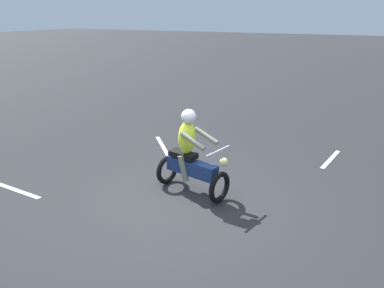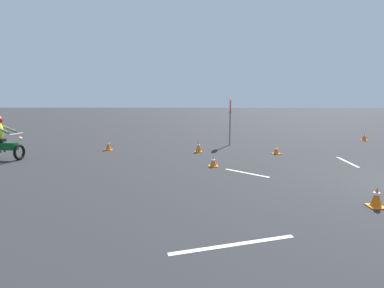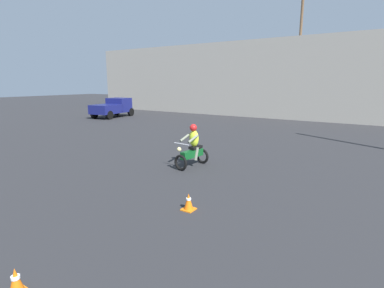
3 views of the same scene
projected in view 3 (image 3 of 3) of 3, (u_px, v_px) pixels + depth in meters
motorcycle_rider_background at (193, 148)px, 11.45m from camera, size 0.80×1.54×1.66m
pickup_truck at (113, 107)px, 27.76m from camera, size 2.49×4.36×1.73m
traffic_cone_near_left at (189, 202)px, 7.63m from camera, size 0.32×0.32×0.44m
traffic_cone_mid_center at (16, 282)px, 4.55m from camera, size 0.32×0.32×0.46m
utility_pole_far at (299, 58)px, 27.15m from camera, size 0.24×0.24×10.68m
building_backdrop at (251, 80)px, 32.99m from camera, size 33.60×11.26×6.93m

